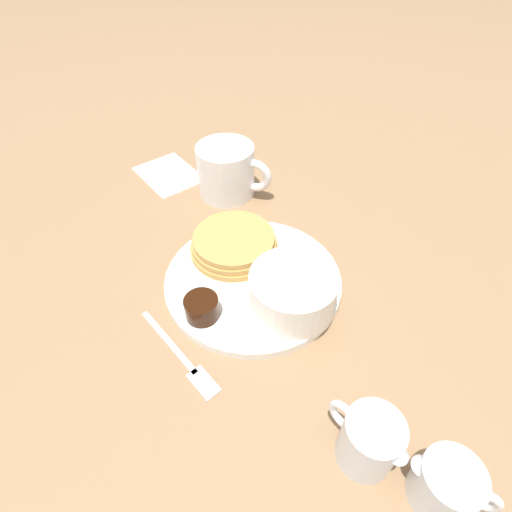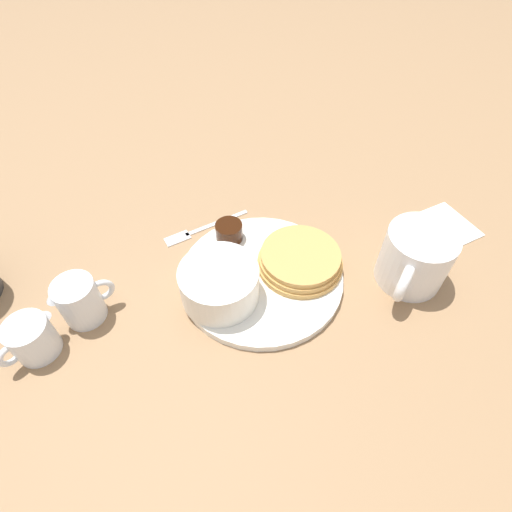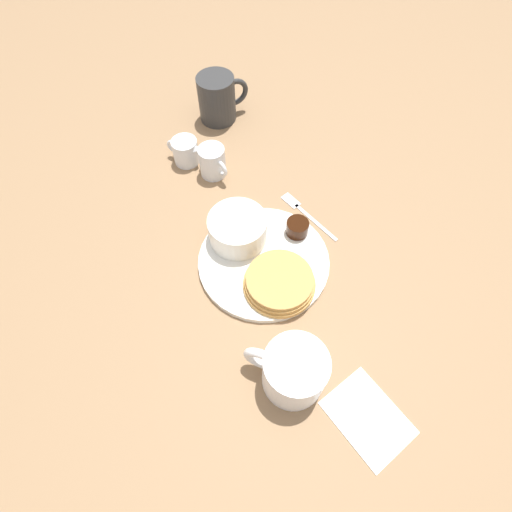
{
  "view_description": "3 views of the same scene",
  "coord_description": "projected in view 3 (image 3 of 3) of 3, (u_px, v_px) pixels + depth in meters",
  "views": [
    {
      "loc": [
        -0.22,
        0.29,
        0.41
      ],
      "look_at": [
        0.0,
        -0.01,
        0.04
      ],
      "focal_mm": 28.0,
      "sensor_mm": 36.0,
      "label": 1
    },
    {
      "loc": [
        -0.25,
        -0.26,
        0.47
      ],
      "look_at": [
        0.01,
        0.02,
        0.03
      ],
      "focal_mm": 28.0,
      "sensor_mm": 36.0,
      "label": 2
    },
    {
      "loc": [
        0.22,
        -0.3,
        0.63
      ],
      "look_at": [
        -0.0,
        -0.02,
        0.04
      ],
      "focal_mm": 28.0,
      "sensor_mm": 36.0,
      "label": 3
    }
  ],
  "objects": [
    {
      "name": "syrup_cup",
      "position": [
        297.0,
        228.0,
        0.74
      ],
      "size": [
        0.04,
        0.04,
        0.03
      ],
      "color": "black",
      "rests_on": "plate"
    },
    {
      "name": "fork",
      "position": [
        303.0,
        211.0,
        0.79
      ],
      "size": [
        0.15,
        0.04,
        0.0
      ],
      "color": "silver",
      "rests_on": "ground_plane"
    },
    {
      "name": "napkin",
      "position": [
        368.0,
        417.0,
        0.59
      ],
      "size": [
        0.14,
        0.12,
        0.0
      ],
      "color": "white",
      "rests_on": "ground_plane"
    },
    {
      "name": "coffee_mug",
      "position": [
        293.0,
        371.0,
        0.58
      ],
      "size": [
        0.13,
        0.09,
        0.09
      ],
      "color": "white",
      "rests_on": "ground_plane"
    },
    {
      "name": "pancake_stack",
      "position": [
        279.0,
        282.0,
        0.68
      ],
      "size": [
        0.13,
        0.13,
        0.03
      ],
      "color": "tan",
      "rests_on": "plate"
    },
    {
      "name": "ground_plane",
      "position": [
        264.0,
        263.0,
        0.73
      ],
      "size": [
        4.0,
        4.0,
        0.0
      ],
      "primitive_type": "plane",
      "color": "#93704C"
    },
    {
      "name": "bowl",
      "position": [
        238.0,
        228.0,
        0.72
      ],
      "size": [
        0.11,
        0.11,
        0.05
      ],
      "color": "white",
      "rests_on": "plate"
    },
    {
      "name": "creamer_pitcher_near",
      "position": [
        213.0,
        161.0,
        0.82
      ],
      "size": [
        0.08,
        0.05,
        0.07
      ],
      "color": "white",
      "rests_on": "ground_plane"
    },
    {
      "name": "plate",
      "position": [
        264.0,
        261.0,
        0.73
      ],
      "size": [
        0.24,
        0.24,
        0.01
      ],
      "color": "white",
      "rests_on": "ground_plane"
    },
    {
      "name": "butter_ramekin",
      "position": [
        236.0,
        222.0,
        0.75
      ],
      "size": [
        0.04,
        0.04,
        0.04
      ],
      "color": "white",
      "rests_on": "plate"
    },
    {
      "name": "creamer_pitcher_far",
      "position": [
        185.0,
        151.0,
        0.84
      ],
      "size": [
        0.08,
        0.05,
        0.06
      ],
      "color": "white",
      "rests_on": "ground_plane"
    },
    {
      "name": "second_mug",
      "position": [
        218.0,
        98.0,
        0.9
      ],
      "size": [
        0.08,
        0.11,
        0.1
      ],
      "color": "#333333",
      "rests_on": "ground_plane"
    }
  ]
}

